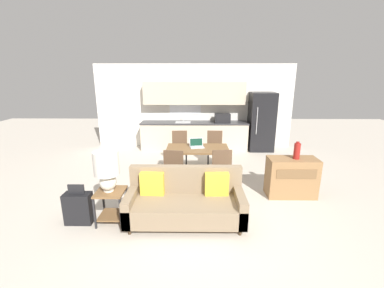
{
  "coord_description": "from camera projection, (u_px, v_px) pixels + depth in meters",
  "views": [
    {
      "loc": [
        0.02,
        -3.79,
        2.43
      ],
      "look_at": [
        -0.04,
        1.5,
        0.95
      ],
      "focal_mm": 24.0,
      "sensor_mm": 36.0,
      "label": 1
    }
  ],
  "objects": [
    {
      "name": "vase",
      "position": [
        297.0,
        151.0,
        4.99
      ],
      "size": [
        0.12,
        0.12,
        0.34
      ],
      "color": "maroon",
      "rests_on": "credenza"
    },
    {
      "name": "credenza",
      "position": [
        291.0,
        177.0,
        5.15
      ],
      "size": [
        0.96,
        0.46,
        0.8
      ],
      "color": "olive",
      "rests_on": "ground_plane"
    },
    {
      "name": "dining_chair_near_left",
      "position": [
        175.0,
        169.0,
        5.26
      ],
      "size": [
        0.48,
        0.48,
        0.95
      ],
      "rotation": [
        0.0,
        0.0,
        2.99
      ],
      "color": "brown",
      "rests_on": "ground_plane"
    },
    {
      "name": "dining_chair_far_right",
      "position": [
        215.0,
        148.0,
        6.77
      ],
      "size": [
        0.43,
        0.43,
        0.95
      ],
      "rotation": [
        0.0,
        0.0,
        -0.03
      ],
      "color": "brown",
      "rests_on": "ground_plane"
    },
    {
      "name": "dining_chair_far_left",
      "position": [
        180.0,
        148.0,
        6.76
      ],
      "size": [
        0.44,
        0.44,
        0.95
      ],
      "rotation": [
        0.0,
        0.0,
        0.06
      ],
      "color": "brown",
      "rests_on": "ground_plane"
    },
    {
      "name": "table_lamp",
      "position": [
        107.0,
        168.0,
        4.09
      ],
      "size": [
        0.4,
        0.4,
        0.68
      ],
      "color": "silver",
      "rests_on": "side_table"
    },
    {
      "name": "wall_back",
      "position": [
        194.0,
        107.0,
        8.4
      ],
      "size": [
        6.4,
        0.07,
        2.7
      ],
      "color": "silver",
      "rests_on": "ground_plane"
    },
    {
      "name": "dining_table",
      "position": [
        198.0,
        151.0,
        5.97
      ],
      "size": [
        1.43,
        0.8,
        0.74
      ],
      "color": "brown",
      "rests_on": "ground_plane"
    },
    {
      "name": "laptop",
      "position": [
        197.0,
        145.0,
        6.03
      ],
      "size": [
        0.36,
        0.3,
        0.2
      ],
      "rotation": [
        0.0,
        0.0,
        0.17
      ],
      "color": "#B7BABC",
      "rests_on": "dining_table"
    },
    {
      "name": "dining_chair_near_right",
      "position": [
        220.0,
        169.0,
        5.29
      ],
      "size": [
        0.47,
        0.47,
        0.95
      ],
      "rotation": [
        0.0,
        0.0,
        3.26
      ],
      "color": "brown",
      "rests_on": "ground_plane"
    },
    {
      "name": "suitcase",
      "position": [
        79.0,
        208.0,
        4.23
      ],
      "size": [
        0.44,
        0.22,
        0.69
      ],
      "color": "black",
      "rests_on": "ground_plane"
    },
    {
      "name": "refrigerator",
      "position": [
        261.0,
        122.0,
        8.12
      ],
      "size": [
        0.76,
        0.7,
        1.84
      ],
      "color": "black",
      "rests_on": "ground_plane"
    },
    {
      "name": "couch",
      "position": [
        185.0,
        202.0,
        4.29
      ],
      "size": [
        1.92,
        0.8,
        0.89
      ],
      "color": "#3D2D1E",
      "rests_on": "ground_plane"
    },
    {
      "name": "side_table",
      "position": [
        111.0,
        201.0,
        4.24
      ],
      "size": [
        0.46,
        0.46,
        0.56
      ],
      "color": "brown",
      "rests_on": "ground_plane"
    },
    {
      "name": "kitchen_counter",
      "position": [
        195.0,
        124.0,
        8.25
      ],
      "size": [
        3.4,
        0.65,
        2.15
      ],
      "color": "beige",
      "rests_on": "ground_plane"
    },
    {
      "name": "ground_plane",
      "position": [
        193.0,
        222.0,
        4.3
      ],
      "size": [
        20.0,
        20.0,
        0.0
      ],
      "primitive_type": "plane",
      "color": "beige"
    }
  ]
}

